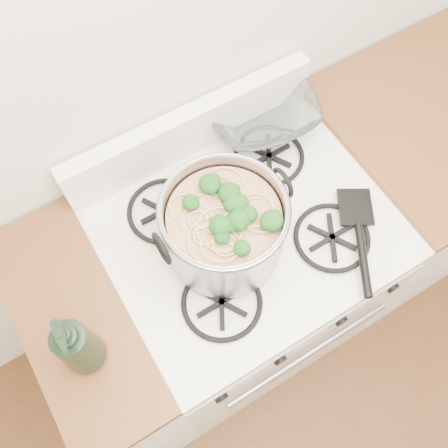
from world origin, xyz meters
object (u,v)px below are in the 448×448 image
gas_range (242,284)px  glass_bowl (259,114)px  stock_pot (224,228)px  bottle (74,344)px  spatula (356,206)px

gas_range → glass_bowl: size_ratio=7.23×
glass_bowl → stock_pot: bearing=-135.3°
glass_bowl → bottle: bottle is taller
stock_pot → spatula: bearing=-14.5°
stock_pot → spatula: size_ratio=1.09×
stock_pot → glass_bowl: 0.43m
stock_pot → spatula: 0.38m
stock_pot → bottle: 0.43m
glass_bowl → bottle: size_ratio=0.52×
bottle → glass_bowl: bearing=31.6°
spatula → stock_pot: bearing=-163.4°
glass_bowl → bottle: bearing=-152.5°
spatula → glass_bowl: bearing=129.1°
spatula → glass_bowl: 0.39m
spatula → glass_bowl: size_ratio=2.43×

